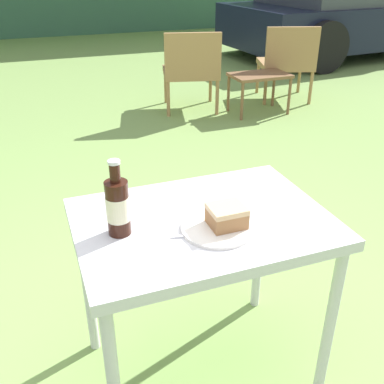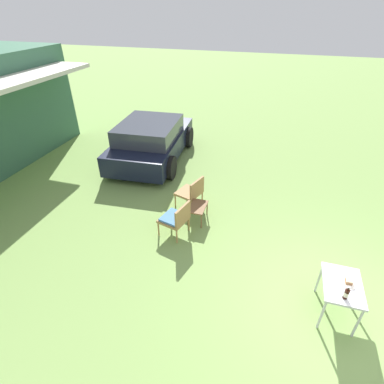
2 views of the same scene
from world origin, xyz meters
name	(u,v)px [view 1 (image 1 of 2)]	position (x,y,z in m)	size (l,w,h in m)	color
ground_plane	(201,367)	(0.00, 0.00, 0.00)	(60.00, 60.00, 0.00)	#7A9E51
parked_car	(344,14)	(4.61, 5.32, 0.65)	(4.00, 2.39, 1.32)	black
wicker_chair_cushioned	(191,67)	(1.17, 3.26, 0.46)	(0.69, 0.68, 0.83)	#9E7547
wicker_chair_plain	(287,59)	(2.31, 3.24, 0.47)	(0.71, 0.70, 0.83)	#9E7547
garden_side_table	(260,79)	(1.81, 2.93, 0.36)	(0.60, 0.38, 0.41)	brown
patio_table	(202,239)	(0.00, 0.00, 0.63)	(0.85, 0.60, 0.71)	silver
cake_on_plate	(223,221)	(0.04, -0.08, 0.74)	(0.24, 0.24, 0.08)	white
cola_bottle_near	(118,206)	(-0.28, 0.01, 0.81)	(0.07, 0.07, 0.25)	black
fork	(202,235)	(-0.04, -0.10, 0.71)	(0.19, 0.05, 0.01)	silver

